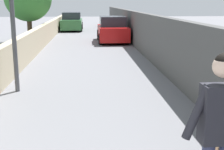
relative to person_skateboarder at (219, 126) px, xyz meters
name	(u,v)px	position (x,y,z in m)	size (l,w,h in m)	color
ground_plane	(90,55)	(11.38, 1.21, -1.15)	(80.00, 80.00, 0.00)	slate
wall_left	(23,50)	(9.38, 3.78, -0.58)	(48.00, 0.30, 1.13)	tan
fence_right	(155,39)	(9.38, -1.36, -0.21)	(48.00, 0.30, 1.87)	#4C4C4C
person_skateboarder	(219,126)	(0.00, 0.00, 0.00)	(0.23, 0.71, 1.81)	#333859
dog	(211,149)	(1.25, -0.47, -0.88)	(1.58, 0.60, 1.06)	brown
car_near	(113,30)	(16.31, -0.21, -0.44)	(3.89, 1.80, 1.54)	#B71414
car_far	(72,22)	(24.69, 2.63, -0.43)	(4.40, 1.80, 1.54)	#336B38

